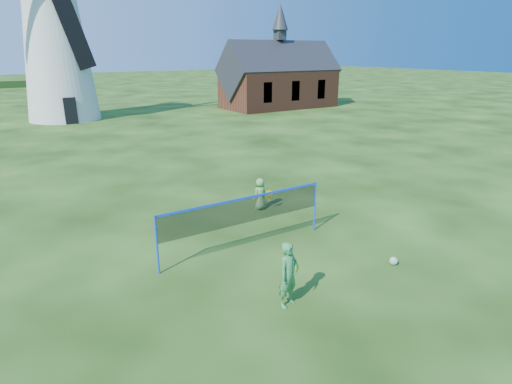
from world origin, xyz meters
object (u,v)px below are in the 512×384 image
object	(u,v)px
player_girl	(288,275)
player_boy	(260,194)
play_ball	(394,261)
windmill	(56,45)
badminton_net	(244,211)
chapel	(279,79)

from	to	relation	value
player_girl	player_boy	xyz separation A→B (m)	(2.71, 5.27, -0.18)
player_boy	play_ball	xyz separation A→B (m)	(0.70, -5.28, -0.45)
windmill	player_boy	world-z (taller)	windmill
badminton_net	play_ball	xyz separation A→B (m)	(2.80, -2.84, -1.03)
chapel	play_ball	xyz separation A→B (m)	(-16.28, -28.03, -2.56)
chapel	play_ball	bearing A→B (deg)	-120.15
chapel	badminton_net	size ratio (longest dim) A/B	2.22
windmill	chapel	size ratio (longest dim) A/B	1.52
player_boy	chapel	bearing A→B (deg)	-138.75
player_girl	windmill	bearing A→B (deg)	71.68
play_ball	player_boy	bearing A→B (deg)	97.52
windmill	player_girl	world-z (taller)	windmill
windmill	player_girl	xyz separation A→B (m)	(-0.53, -30.83, -4.97)
chapel	play_ball	distance (m)	32.52
windmill	player_girl	size ratio (longest dim) A/B	11.54
windmill	play_ball	bearing A→B (deg)	-84.67
badminton_net	player_girl	xyz separation A→B (m)	(-0.60, -2.82, -0.40)
chapel	badminton_net	bearing A→B (deg)	-127.14
chapel	player_girl	xyz separation A→B (m)	(-19.68, -28.01, -1.93)
windmill	chapel	distance (m)	19.60
chapel	player_girl	distance (m)	34.29
play_ball	windmill	bearing A→B (deg)	95.33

